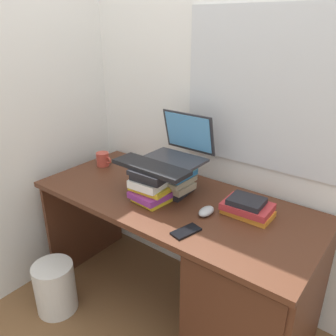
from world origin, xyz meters
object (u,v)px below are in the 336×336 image
Objects in this scene: book_stack_tall at (173,178)px; mug at (103,159)px; book_stack_keyboard_riser at (151,185)px; wastebasket at (55,287)px; book_stack_side at (247,207)px; computer_mouse at (206,211)px; laptop at (180,148)px; keyboard at (151,167)px; desk at (232,282)px; cell_phone at (186,231)px.

book_stack_tall reaches higher than mug.
wastebasket is at bearing -141.39° from book_stack_keyboard_riser.
book_stack_side reaches higher than computer_mouse.
computer_mouse is 1.05m from wastebasket.
laptop reaches higher than book_stack_tall.
keyboard reaches higher than book_stack_keyboard_riser.
laptop is 0.21m from keyboard.
keyboard reaches higher than book_stack_tall.
laptop reaches higher than desk.
keyboard is at bearing -169.86° from computer_mouse.
book_stack_tall is 0.43m from book_stack_side.
mug is at bearing 101.28° from wastebasket.
book_stack_keyboard_riser is 0.59m from mug.
mug is at bearing 162.61° from book_stack_keyboard_riser.
wastebasket is (-0.77, -0.23, -0.58)m from cell_phone.
book_stack_keyboard_riser is at bearing 171.77° from cell_phone.
cell_phone is at bearing 16.61° from wastebasket.
laptop is 0.38m from computer_mouse.
book_stack_side is at bearing -0.03° from mug.
book_stack_side is 0.52m from keyboard.
wastebasket is at bearing -140.27° from keyboard.
computer_mouse reaches higher than desk.
mug is 0.87× the size of cell_phone.
laptop is (0.03, 0.21, 0.15)m from book_stack_keyboard_riser.
book_stack_tall is at bearing 46.30° from wastebasket.
desk is 4.91× the size of wastebasket.
desk is 3.66× the size of keyboard.
wastebasket is (-0.49, -0.51, -0.67)m from book_stack_tall.
desk is at bearing 8.53° from keyboard.
book_stack_tall reaches higher than desk.
cell_phone is (0.28, -0.34, -0.24)m from laptop.
computer_mouse is at bearing -142.98° from book_stack_side.
cell_phone is (0.32, -0.13, -0.09)m from book_stack_keyboard_riser.
book_stack_tall is 0.15m from book_stack_keyboard_riser.
wastebasket is (-0.92, -0.42, -0.25)m from desk.
book_stack_tall is at bearing -176.40° from book_stack_side.
desk is 11.31× the size of cell_phone.
keyboard reaches higher than computer_mouse.
laptop is 2.31× the size of cell_phone.
wastebasket is at bearing -130.38° from laptop.
laptop is 1.00× the size of wastebasket.
book_stack_keyboard_riser is 0.70× the size of laptop.
desk is 13.01× the size of mug.
keyboard reaches higher than desk.
computer_mouse is 0.33× the size of wastebasket.
book_stack_tall is 0.97m from wastebasket.
computer_mouse is at bearing -28.94° from laptop.
wastebasket is (-0.45, -0.36, -0.77)m from keyboard.
desk is 0.39m from computer_mouse.
book_stack_tall reaches higher than book_stack_side.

